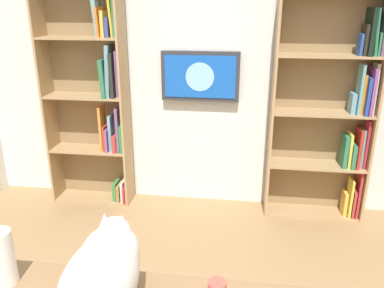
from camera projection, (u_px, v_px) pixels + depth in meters
The scene contains 6 objects.
wall_back at pixel (202, 70), 3.68m from camera, with size 4.52×0.06×2.70m, color silver.
bookshelf_left at pixel (334, 112), 3.48m from camera, with size 0.90×0.28×2.04m.
bookshelf_right at pixel (96, 96), 3.74m from camera, with size 0.80×0.28×2.20m.
wall_mounted_tv at pixel (200, 76), 3.62m from camera, with size 0.73×0.07×0.46m.
cat at pixel (103, 272), 1.57m from camera, with size 0.31×0.70×0.35m.
paper_towel_roll at pixel (2, 258), 1.73m from camera, with size 0.11×0.11×0.27m, color white.
Camera 1 is at (-0.42, 1.45, 1.92)m, focal length 36.18 mm.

